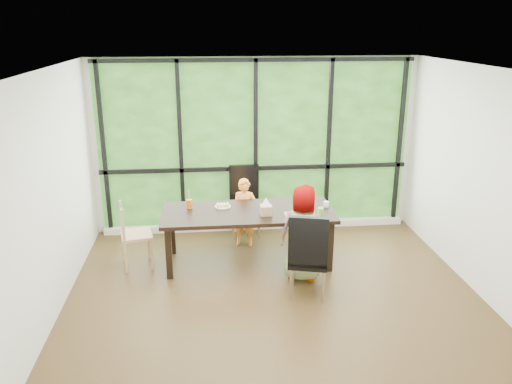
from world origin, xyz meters
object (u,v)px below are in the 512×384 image
at_px(child_toddler, 245,212).
at_px(white_mug, 326,204).
at_px(plate_near, 295,215).
at_px(green_cup, 321,212).
at_px(chair_window_leather, 245,202).
at_px(plate_far, 223,206).
at_px(dining_table, 248,237).
at_px(chair_interior_leather, 309,254).
at_px(chair_end_beech, 136,235).
at_px(orange_cup, 189,204).
at_px(child_older, 305,233).
at_px(tissue_box, 266,210).

relative_size(child_toddler, white_mug, 13.57).
height_order(plate_near, green_cup, green_cup).
distance_m(chair_window_leather, plate_far, 0.88).
distance_m(plate_far, plate_near, 1.04).
bearing_deg(plate_near, child_toddler, 126.54).
distance_m(dining_table, chair_interior_leather, 1.18).
bearing_deg(plate_far, chair_window_leather, 64.12).
bearing_deg(chair_window_leather, chair_end_beech, -149.74).
relative_size(dining_table, plate_far, 10.57).
bearing_deg(chair_interior_leather, orange_cup, -24.40).
xyz_separation_m(plate_near, white_mug, (0.48, 0.30, 0.03)).
bearing_deg(child_toddler, green_cup, -31.98).
bearing_deg(child_older, orange_cup, -6.81).
height_order(chair_window_leather, chair_interior_leather, same).
bearing_deg(green_cup, tissue_box, 169.38).
relative_size(chair_window_leather, orange_cup, 8.85).
bearing_deg(plate_far, child_toddler, 49.55).
bearing_deg(tissue_box, chair_window_leather, 99.51).
bearing_deg(chair_interior_leather, white_mug, -98.60).
distance_m(white_mug, tissue_box, 0.89).
distance_m(child_older, orange_cup, 1.66).
bearing_deg(orange_cup, plate_near, -17.20).
relative_size(dining_table, plate_near, 9.71).
xyz_separation_m(child_older, orange_cup, (-1.47, 0.74, 0.18)).
relative_size(chair_interior_leather, child_toddler, 1.06).
height_order(child_toddler, plate_far, child_toddler).
relative_size(dining_table, chair_interior_leather, 2.14).
relative_size(dining_table, white_mug, 30.66).
height_order(child_older, white_mug, child_older).
bearing_deg(child_toddler, plate_far, -119.13).
height_order(child_older, orange_cup, child_older).
height_order(orange_cup, tissue_box, tissue_box).
bearing_deg(plate_near, tissue_box, 168.58).
relative_size(orange_cup, white_mug, 1.62).
bearing_deg(plate_far, plate_near, -24.73).
distance_m(orange_cup, green_cup, 1.79).
bearing_deg(child_toddler, child_older, -47.56).
distance_m(chair_interior_leather, chair_end_beech, 2.38).
xyz_separation_m(chair_interior_leather, chair_end_beech, (-2.15, 1.01, -0.09)).
height_order(orange_cup, green_cup, orange_cup).
distance_m(green_cup, tissue_box, 0.72).
relative_size(plate_far, tissue_box, 1.45).
distance_m(chair_window_leather, plate_near, 1.35).
relative_size(child_older, tissue_box, 8.36).
relative_size(white_mug, tissue_box, 0.50).
bearing_deg(green_cup, dining_table, 162.54).
relative_size(chair_window_leather, chair_interior_leather, 1.00).
bearing_deg(green_cup, chair_interior_leather, -112.85).
xyz_separation_m(chair_window_leather, orange_cup, (-0.83, -0.77, 0.27)).
xyz_separation_m(child_older, white_mug, (0.41, 0.61, 0.16)).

